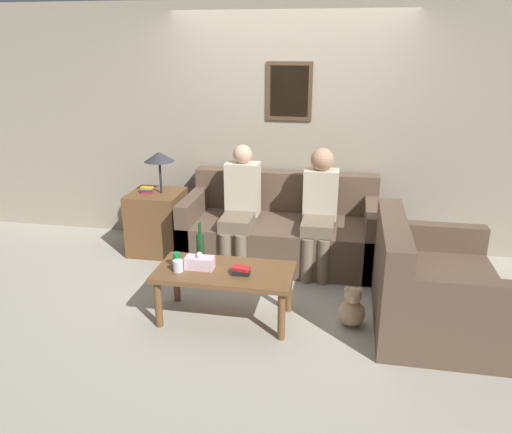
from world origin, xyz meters
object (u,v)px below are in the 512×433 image
at_px(couch_side, 430,290).
at_px(coffee_table, 225,277).
at_px(wine_bottle, 200,245).
at_px(person_right, 320,205).
at_px(teddy_bear, 352,309).
at_px(couch_main, 281,231).
at_px(drinking_glass, 178,266).
at_px(person_left, 240,203).

relative_size(couch_side, coffee_table, 1.12).
relative_size(couch_side, wine_bottle, 3.85).
bearing_deg(person_right, couch_side, -44.42).
height_order(wine_bottle, teddy_bear, wine_bottle).
distance_m(couch_main, teddy_bear, 1.44).
height_order(coffee_table, teddy_bear, coffee_table).
bearing_deg(teddy_bear, coffee_table, -174.98).
bearing_deg(drinking_glass, person_left, 78.61).
bearing_deg(wine_bottle, person_right, 46.36).
xyz_separation_m(couch_side, teddy_bear, (-0.60, -0.13, -0.16)).
relative_size(coffee_table, person_left, 0.91).
xyz_separation_m(coffee_table, drinking_glass, (-0.36, -0.09, 0.11)).
bearing_deg(teddy_bear, wine_bottle, 176.10).
bearing_deg(person_right, teddy_bear, -71.57).
bearing_deg(couch_main, drinking_glass, -114.44).
xyz_separation_m(coffee_table, person_right, (0.68, 1.16, 0.28)).
bearing_deg(person_left, teddy_bear, -41.95).
xyz_separation_m(couch_main, teddy_bear, (0.75, -1.22, -0.16)).
distance_m(couch_side, coffee_table, 1.65).
bearing_deg(coffee_table, couch_side, 7.51).
xyz_separation_m(couch_main, person_left, (-0.39, -0.19, 0.35)).
bearing_deg(drinking_glass, coffee_table, 14.70).
relative_size(wine_bottle, person_left, 0.26).
distance_m(wine_bottle, person_right, 1.35).
bearing_deg(drinking_glass, couch_main, 65.56).
bearing_deg(person_right, drinking_glass, -129.73).
height_order(wine_bottle, person_left, person_left).
height_order(wine_bottle, person_right, person_right).
relative_size(drinking_glass, person_left, 0.08).
bearing_deg(person_left, person_right, 2.34).
distance_m(couch_side, drinking_glass, 2.03).
distance_m(couch_main, coffee_table, 1.34).
xyz_separation_m(couch_side, drinking_glass, (-2.00, -0.31, 0.19)).
bearing_deg(person_right, person_left, -177.66).
distance_m(couch_main, drinking_glass, 1.56).
relative_size(couch_side, drinking_glass, 13.13).
bearing_deg(couch_side, wine_bottle, 91.14).
bearing_deg(couch_side, drinking_glass, 98.84).
bearing_deg(couch_main, teddy_bear, -58.29).
relative_size(wine_bottle, person_right, 0.27).
relative_size(couch_main, person_right, 1.63).
bearing_deg(person_right, coffee_table, -120.41).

